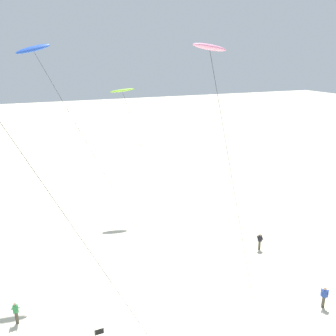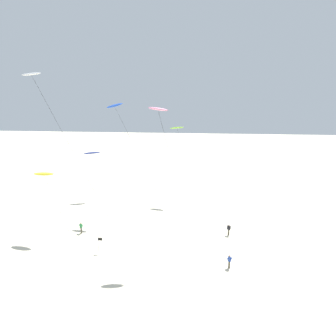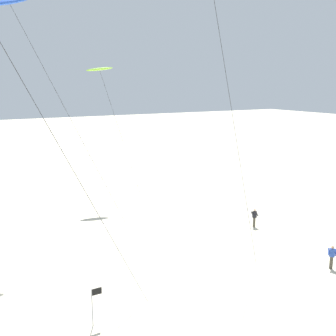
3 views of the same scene
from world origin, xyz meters
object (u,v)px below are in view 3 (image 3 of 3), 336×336
at_px(kite_flyer_nearest, 254,217).
at_px(marker_flag, 95,299).
at_px(kite_lime, 100,70).
at_px(kite_flyer_middle, 332,256).
at_px(kite_blue, 11,4).

distance_m(kite_flyer_nearest, marker_flag, 18.11).
bearing_deg(kite_flyer_nearest, marker_flag, -157.95).
distance_m(kite_lime, kite_flyer_nearest, 21.29).
distance_m(kite_flyer_middle, marker_flag, 16.21).
xyz_separation_m(kite_blue, kite_lime, (9.19, 8.07, -4.14)).
xyz_separation_m(kite_blue, kite_flyer_middle, (17.20, -15.02, -17.02)).
bearing_deg(kite_flyer_middle, kite_lime, 109.13).
relative_size(kite_lime, kite_flyer_nearest, 8.50).
xyz_separation_m(kite_lime, kite_flyer_nearest, (8.68, -14.56, -12.88)).
height_order(kite_flyer_nearest, kite_flyer_middle, same).
xyz_separation_m(kite_flyer_middle, marker_flag, (-16.10, 1.74, 0.60)).
bearing_deg(kite_flyer_nearest, kite_lime, 120.81).
bearing_deg(kite_blue, kite_lime, 41.29).
height_order(kite_blue, kite_lime, kite_blue).
distance_m(kite_blue, marker_flag, 21.15).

